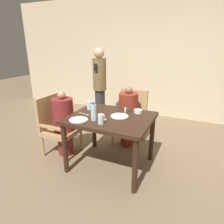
% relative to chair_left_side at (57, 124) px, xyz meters
% --- Properties ---
extents(ground_plane, '(16.00, 16.00, 0.00)m').
position_rel_chair_left_side_xyz_m(ground_plane, '(0.96, 0.00, -0.49)').
color(ground_plane, '#7A664C').
extents(wall_back, '(8.00, 0.06, 2.80)m').
position_rel_chair_left_side_xyz_m(wall_back, '(0.96, 2.49, 0.91)').
color(wall_back, beige).
rests_on(wall_back, ground_plane).
extents(dining_table, '(1.12, 0.93, 0.77)m').
position_rel_chair_left_side_xyz_m(dining_table, '(0.96, 0.00, 0.17)').
color(dining_table, '#331E14').
rests_on(dining_table, ground_plane).
extents(chair_left_side, '(0.50, 0.50, 0.95)m').
position_rel_chair_left_side_xyz_m(chair_left_side, '(0.00, 0.00, 0.00)').
color(chair_left_side, tan).
rests_on(chair_left_side, ground_plane).
extents(diner_in_left_chair, '(0.32, 0.32, 1.06)m').
position_rel_chair_left_side_xyz_m(diner_in_left_chair, '(0.15, 0.00, 0.05)').
color(diner_in_left_chair, maroon).
rests_on(diner_in_left_chair, ground_plane).
extents(chair_far_side, '(0.50, 0.50, 0.95)m').
position_rel_chair_left_side_xyz_m(chair_far_side, '(0.96, 0.86, 0.00)').
color(chair_far_side, tan).
rests_on(chair_far_side, ground_plane).
extents(diner_in_far_chair, '(0.32, 0.32, 1.06)m').
position_rel_chair_left_side_xyz_m(diner_in_far_chair, '(0.96, 0.71, 0.05)').
color(diner_in_far_chair, maroon).
rests_on(diner_in_far_chair, ground_plane).
extents(standing_host, '(0.28, 0.32, 1.64)m').
position_rel_chair_left_side_xyz_m(standing_host, '(0.06, 1.40, 0.39)').
color(standing_host, '#2D2D33').
rests_on(standing_host, ground_plane).
extents(plate_main_left, '(0.24, 0.24, 0.01)m').
position_rel_chair_left_side_xyz_m(plate_main_left, '(0.64, -0.30, 0.29)').
color(plate_main_left, white).
rests_on(plate_main_left, dining_table).
extents(plate_main_right, '(0.24, 0.24, 0.01)m').
position_rel_chair_left_side_xyz_m(plate_main_right, '(1.07, 0.05, 0.29)').
color(plate_main_right, white).
rests_on(plate_main_right, dining_table).
extents(teacup_with_saucer, '(0.11, 0.11, 0.06)m').
position_rel_chair_left_side_xyz_m(teacup_with_saucer, '(0.91, -0.16, 0.31)').
color(teacup_with_saucer, white).
rests_on(teacup_with_saucer, dining_table).
extents(bowl_small, '(0.12, 0.12, 0.05)m').
position_rel_chair_left_side_xyz_m(bowl_small, '(1.26, 0.30, 0.31)').
color(bowl_small, white).
rests_on(bowl_small, dining_table).
extents(water_bottle, '(0.07, 0.07, 0.24)m').
position_rel_chair_left_side_xyz_m(water_bottle, '(0.82, -0.22, 0.39)').
color(water_bottle, silver).
rests_on(water_bottle, dining_table).
extents(glass_tall_near, '(0.07, 0.07, 0.13)m').
position_rel_chair_left_side_xyz_m(glass_tall_near, '(0.96, -0.29, 0.34)').
color(glass_tall_near, silver).
rests_on(glass_tall_near, dining_table).
extents(glass_tall_mid, '(0.07, 0.07, 0.13)m').
position_rel_chair_left_side_xyz_m(glass_tall_mid, '(0.53, 0.15, 0.34)').
color(glass_tall_mid, silver).
rests_on(glass_tall_mid, dining_table).
extents(salt_shaker, '(0.03, 0.03, 0.07)m').
position_rel_chair_left_side_xyz_m(salt_shaker, '(1.08, 0.26, 0.31)').
color(salt_shaker, white).
rests_on(salt_shaker, dining_table).
extents(pepper_shaker, '(0.03, 0.03, 0.07)m').
position_rel_chair_left_side_xyz_m(pepper_shaker, '(1.12, 0.26, 0.31)').
color(pepper_shaker, '#4C3D2D').
rests_on(pepper_shaker, dining_table).
extents(fork_beside_plate, '(0.20, 0.07, 0.00)m').
position_rel_chair_left_side_xyz_m(fork_beside_plate, '(0.58, -0.07, 0.28)').
color(fork_beside_plate, silver).
rests_on(fork_beside_plate, dining_table).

